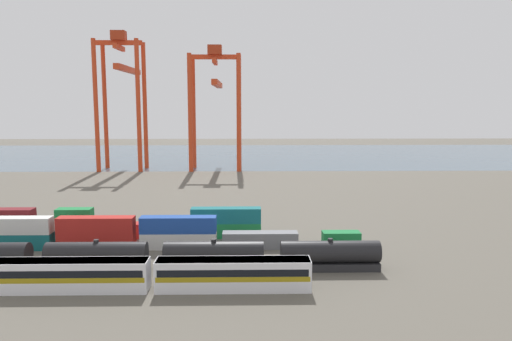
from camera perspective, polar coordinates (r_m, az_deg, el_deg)
The scene contains 19 objects.
ground_plane at distance 120.90m, azimuth -6.45°, elevation -3.16°, with size 420.00×420.00×0.00m, color #5B564C.
harbour_water at distance 221.71m, azimuth -4.00°, elevation 1.84°, with size 400.00×110.00×0.01m, color #475B6B.
passenger_train at distance 62.08m, azimuth -12.22°, elevation -11.87°, with size 39.25×3.14×3.90m.
freight_tank_row at distance 68.83m, azimuth -11.85°, elevation -9.89°, with size 62.25×3.02×4.48m.
shipping_container_1 at distance 86.40m, azimuth -26.77°, elevation -7.51°, with size 12.10×2.44×2.60m, color #146066.
shipping_container_2 at distance 85.78m, azimuth -26.87°, elevation -5.83°, with size 12.10×2.44×2.60m, color silver.
shipping_container_3 at distance 81.62m, azimuth -18.38°, elevation -7.92°, with size 12.10×2.44×2.60m, color #AD211C.
shipping_container_4 at distance 80.97m, azimuth -18.46°, elevation -6.15°, with size 12.10×2.44×2.60m, color #AD211C.
shipping_container_5 at distance 78.75m, azimuth -9.16°, elevation -8.19°, with size 12.10×2.44×2.60m, color silver.
shipping_container_6 at distance 78.08m, azimuth -9.20°, elevation -6.36°, with size 12.10×2.44×2.60m, color #1C4299.
shipping_container_7 at distance 78.00m, azimuth 0.50°, elevation -8.25°, with size 12.10×2.44×2.60m, color slate.
shipping_container_8 at distance 79.43m, azimuth 10.07°, elevation -8.07°, with size 6.04×2.44×2.60m, color #197538.
shipping_container_11 at distance 89.26m, azimuth -20.66°, elevation -6.69°, with size 6.04×2.44×2.60m, color maroon.
shipping_container_12 at distance 88.67m, azimuth -20.74°, elevation -5.06°, with size 6.04×2.44×2.60m, color #197538.
shipping_container_13 at distance 85.79m, azimuth -12.37°, elevation -6.94°, with size 12.10×2.44×2.60m, color #AD211C.
shipping_container_14 at distance 84.22m, azimuth -3.57°, elevation -7.05°, with size 12.10×2.44×2.60m, color #197538.
shipping_container_15 at distance 83.60m, azimuth -3.59°, elevation -5.33°, with size 12.10×2.44×2.60m, color #146066.
gantry_crane_west at distance 178.35m, azimuth -15.60°, elevation 9.53°, with size 15.94×34.37×48.12m.
gantry_crane_central at distance 173.52m, azimuth -4.80°, elevation 8.92°, with size 18.17×36.15×43.39m.
Camera 1 is at (11.39, -78.18, 22.82)m, focal length 33.69 mm.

